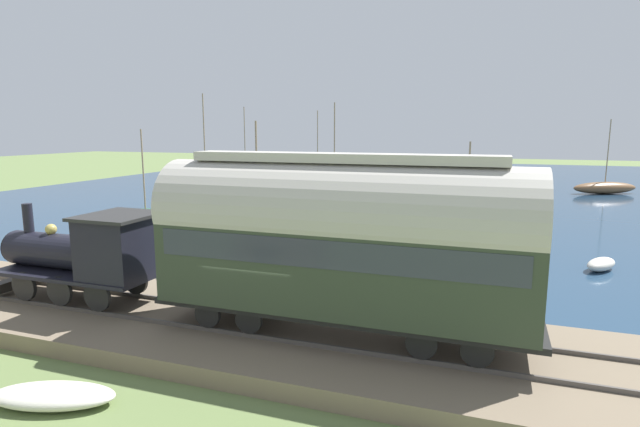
{
  "coord_description": "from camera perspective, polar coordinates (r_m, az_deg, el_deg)",
  "views": [
    {
      "loc": [
        -12.2,
        -5.88,
        6.05
      ],
      "look_at": [
        8.03,
        1.17,
        2.43
      ],
      "focal_mm": 28.0,
      "sensor_mm": 36.0,
      "label": 1
    }
  ],
  "objects": [
    {
      "name": "sailboat_teal",
      "position": [
        56.12,
        -0.27,
        3.95
      ],
      "size": [
        1.47,
        4.91,
        8.11
      ],
      "rotation": [
        0.0,
        0.0,
        -0.05
      ],
      "color": "#1E707A",
      "rests_on": "harbor_water"
    },
    {
      "name": "sailboat_black",
      "position": [
        54.21,
        -8.48,
        3.86
      ],
      "size": [
        2.18,
        6.04,
        8.39
      ],
      "rotation": [
        0.0,
        0.0,
        0.18
      ],
      "color": "black",
      "rests_on": "harbor_water"
    },
    {
      "name": "beached_dinghy",
      "position": [
        13.17,
        -28.21,
        -17.88
      ],
      "size": [
        1.88,
        3.0,
        0.44
      ],
      "color": "beige",
      "rests_on": "ground"
    },
    {
      "name": "rowboat_off_pier",
      "position": [
        22.22,
        -18.27,
        -6.04
      ],
      "size": [
        2.69,
        2.81,
        0.48
      ],
      "rotation": [
        0.0,
        0.0,
        -0.74
      ],
      "color": "#B7B2A3",
      "rests_on": "harbor_water"
    },
    {
      "name": "sailboat_green",
      "position": [
        34.07,
        -19.28,
        -0.28
      ],
      "size": [
        2.64,
        5.77,
        6.07
      ],
      "rotation": [
        0.0,
        0.0,
        0.22
      ],
      "color": "#236B42",
      "rests_on": "harbor_water"
    },
    {
      "name": "harbor_water",
      "position": [
        55.99,
        13.08,
        3.14
      ],
      "size": [
        80.0,
        80.0,
        0.01
      ],
      "color": "navy",
      "rests_on": "ground"
    },
    {
      "name": "rail_embankment",
      "position": [
        14.77,
        -6.1,
        -13.59
      ],
      "size": [
        5.61,
        56.0,
        0.62
      ],
      "color": "#756651",
      "rests_on": "ground"
    },
    {
      "name": "sailboat_navy",
      "position": [
        41.09,
        -12.84,
        1.71
      ],
      "size": [
        2.35,
        4.9,
        8.8
      ],
      "rotation": [
        0.0,
        0.0,
        0.24
      ],
      "color": "#192347",
      "rests_on": "harbor_water"
    },
    {
      "name": "passenger_coach",
      "position": [
        13.09,
        2.34,
        -2.8
      ],
      "size": [
        2.62,
        10.21,
        4.83
      ],
      "color": "black",
      "rests_on": "rail_embankment"
    },
    {
      "name": "sailboat_blue",
      "position": [
        40.0,
        1.63,
        1.74
      ],
      "size": [
        1.94,
        3.72,
        8.12
      ],
      "rotation": [
        0.0,
        0.0,
        0.26
      ],
      "color": "#335199",
      "rests_on": "harbor_water"
    },
    {
      "name": "sailboat_brown",
      "position": [
        54.52,
        29.76,
        2.58
      ],
      "size": [
        4.24,
        6.37,
        6.99
      ],
      "rotation": [
        0.0,
        0.0,
        0.45
      ],
      "color": "brown",
      "rests_on": "harbor_water"
    },
    {
      "name": "rowboat_mid_harbor",
      "position": [
        24.9,
        29.45,
        -5.07
      ],
      "size": [
        2.08,
        1.75,
        0.55
      ],
      "rotation": [
        0.0,
        0.0,
        1.0
      ],
      "color": "beige",
      "rests_on": "harbor_water"
    },
    {
      "name": "rowboat_far_out",
      "position": [
        29.09,
        -16.12,
        -2.44
      ],
      "size": [
        1.91,
        2.2,
        0.34
      ],
      "rotation": [
        0.0,
        0.0,
        0.53
      ],
      "color": "silver",
      "rests_on": "harbor_water"
    },
    {
      "name": "sailboat_red",
      "position": [
        27.69,
        16.33,
        -2.19
      ],
      "size": [
        3.32,
        4.64,
        5.43
      ],
      "rotation": [
        0.0,
        0.0,
        0.52
      ],
      "color": "#B72D23",
      "rests_on": "harbor_water"
    },
    {
      "name": "ground_plane",
      "position": [
        14.83,
        -6.14,
        -14.53
      ],
      "size": [
        200.0,
        200.0,
        0.0
      ],
      "primitive_type": "plane",
      "color": "#607542"
    },
    {
      "name": "sailboat_yellow",
      "position": [
        25.83,
        -7.08,
        -2.65
      ],
      "size": [
        2.01,
        3.68,
        6.47
      ],
      "rotation": [
        0.0,
        0.0,
        -0.14
      ],
      "color": "gold",
      "rests_on": "harbor_water"
    },
    {
      "name": "steam_locomotive",
      "position": [
        17.59,
        -24.7,
        -3.95
      ],
      "size": [
        2.3,
        5.93,
        3.0
      ],
      "color": "black",
      "rests_on": "rail_embankment"
    }
  ]
}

